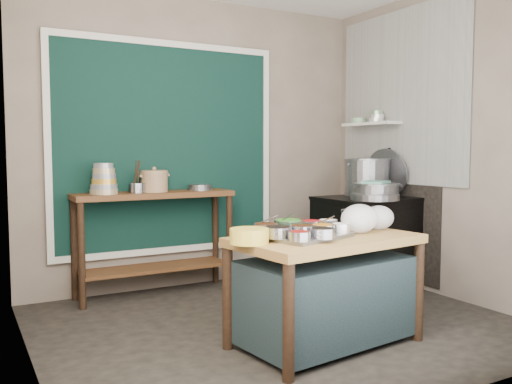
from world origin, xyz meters
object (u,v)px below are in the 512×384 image
saucepan (357,219)px  ceramic_crock (154,182)px  prep_table (325,290)px  stove_block (368,244)px  yellow_basin (249,236)px  back_counter (155,243)px  stock_pot (367,177)px  steamer (376,191)px  utensil_cup (137,188)px  condiment_tray (306,236)px

saucepan → ceramic_crock: bearing=111.6°
prep_table → stove_block: 1.69m
yellow_basin → back_counter: bearing=90.2°
stove_block → stock_pot: stock_pot is taller
prep_table → steamer: size_ratio=2.80×
yellow_basin → utensil_cup: bearing=95.5°
ceramic_crock → prep_table: bearing=-72.0°
stock_pot → saucepan: bearing=-133.3°
saucepan → yellow_basin: bearing=-179.2°
back_counter → stove_block: back_counter is taller
stove_block → saucepan: (-0.87, -0.89, 0.39)m
stove_block → steamer: (-0.07, -0.18, 0.53)m
back_counter → utensil_cup: size_ratio=9.76×
ceramic_crock → steamer: (1.82, -0.92, -0.09)m
condiment_tray → yellow_basin: size_ratio=2.30×
back_counter → stock_pot: stock_pot is taller
back_counter → ceramic_crock: bearing=58.2°
stove_block → back_counter: bearing=159.0°
stove_block → saucepan: 1.31m
prep_table → stock_pot: stock_pot is taller
condiment_tray → yellow_basin: 0.43m
stove_block → stock_pot: 0.66m
saucepan → prep_table: bearing=-166.2°
utensil_cup → stock_pot: 2.23m
back_counter → stove_block: (1.90, -0.73, -0.05)m
yellow_basin → utensil_cup: size_ratio=1.64×
saucepan → utensil_cup: 2.00m
prep_table → ceramic_crock: bearing=101.0°
ceramic_crock → stock_pot: bearing=-17.2°
condiment_tray → yellow_basin: (-0.43, -0.01, 0.03)m
yellow_basin → stove_block: bearing=30.0°
utensil_cup → steamer: size_ratio=0.33×
back_counter → stove_block: 2.04m
stove_block → utensil_cup: 2.25m
condiment_tray → ceramic_crock: ceramic_crock is taller
back_counter → stock_pot: size_ratio=3.08×
prep_table → utensil_cup: 2.04m
steamer → prep_table: bearing=-143.8°
stove_block → steamer: 0.56m
condiment_tray → stock_pot: size_ratio=1.19×
steamer → condiment_tray: bearing=-147.2°
yellow_basin → utensil_cup: 1.81m
saucepan → steamer: steamer is taller
back_counter → ceramic_crock: size_ratio=5.52×
condiment_tray → steamer: 1.67m
condiment_tray → utensil_cup: utensil_cup is taller
prep_table → yellow_basin: bearing=173.9°
utensil_cup → stock_pot: bearing=-14.8°
prep_table → steamer: (1.23, 0.90, 0.58)m
back_counter → ceramic_crock: 0.56m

